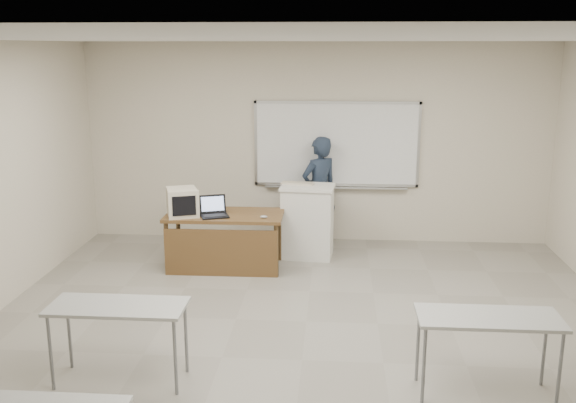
# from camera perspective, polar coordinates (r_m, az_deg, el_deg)

# --- Properties ---
(floor) EXTENTS (7.00, 8.00, 0.01)m
(floor) POSITION_cam_1_polar(r_m,az_deg,el_deg) (6.35, 1.25, -13.96)
(floor) COLOR gray
(floor) RESTS_ON ground
(whiteboard) EXTENTS (2.48, 0.10, 1.31)m
(whiteboard) POSITION_cam_1_polar(r_m,az_deg,el_deg) (9.70, 4.33, 5.00)
(whiteboard) COLOR white
(whiteboard) RESTS_ON floor
(student_desks) EXTENTS (4.40, 2.20, 0.73)m
(student_desks) POSITION_cam_1_polar(r_m,az_deg,el_deg) (4.84, 0.42, -14.29)
(student_desks) COLOR #A5A6A1
(student_desks) RESTS_ON floor
(instructor_desk) EXTENTS (1.56, 0.78, 0.75)m
(instructor_desk) POSITION_cam_1_polar(r_m,az_deg,el_deg) (8.57, -5.75, -2.48)
(instructor_desk) COLOR brown
(instructor_desk) RESTS_ON floor
(podium) EXTENTS (0.74, 0.54, 1.04)m
(podium) POSITION_cam_1_polar(r_m,az_deg,el_deg) (9.09, 1.75, -1.76)
(podium) COLOR white
(podium) RESTS_ON floor
(crt_monitor) EXTENTS (0.40, 0.45, 0.38)m
(crt_monitor) POSITION_cam_1_polar(r_m,az_deg,el_deg) (8.58, -9.45, -0.05)
(crt_monitor) COLOR beige
(crt_monitor) RESTS_ON instructor_desk
(laptop) EXTENTS (0.35, 0.33, 0.26)m
(laptop) POSITION_cam_1_polar(r_m,az_deg,el_deg) (8.52, -6.47, -0.89)
(laptop) COLOR black
(laptop) RESTS_ON instructor_desk
(mouse) EXTENTS (0.10, 0.08, 0.04)m
(mouse) POSITION_cam_1_polar(r_m,az_deg,el_deg) (8.37, -2.17, -1.37)
(mouse) COLOR #A0A3A7
(mouse) RESTS_ON instructor_desk
(keyboard) EXTENTS (0.48, 0.25, 0.03)m
(keyboard) POSITION_cam_1_polar(r_m,az_deg,el_deg) (9.05, 0.85, 1.62)
(keyboard) COLOR beige
(keyboard) RESTS_ON podium
(presenter) EXTENTS (0.72, 0.67, 1.64)m
(presenter) POSITION_cam_1_polar(r_m,az_deg,el_deg) (9.61, 2.79, 0.94)
(presenter) COLOR black
(presenter) RESTS_ON floor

